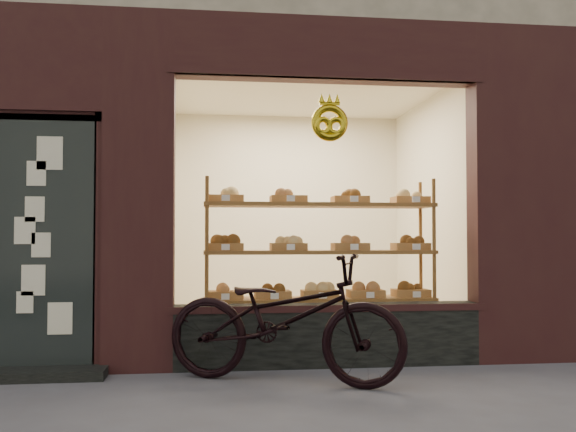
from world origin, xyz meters
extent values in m
cube|color=black|center=(0.45, 2.12, 0.28)|extent=(2.70, 0.25, 0.55)
cube|color=#202626|center=(-2.00, 2.06, 1.10)|extent=(0.90, 0.04, 2.15)
cube|color=black|center=(-2.00, 1.90, 0.04)|extent=(1.15, 0.35, 0.08)
torus|color=gold|center=(0.45, 2.02, 2.15)|extent=(0.33, 0.07, 0.33)
cube|color=brown|center=(0.45, 2.55, 0.05)|extent=(2.20, 0.45, 0.04)
cube|color=brown|center=(0.45, 2.55, 0.55)|extent=(2.20, 0.45, 0.03)
cube|color=brown|center=(0.45, 2.55, 1.00)|extent=(2.20, 0.45, 0.04)
cube|color=brown|center=(0.45, 2.55, 1.45)|extent=(2.20, 0.45, 0.04)
cylinder|color=brown|center=(-0.62, 2.35, 0.85)|extent=(0.04, 0.04, 1.70)
cylinder|color=brown|center=(1.52, 2.35, 0.85)|extent=(0.04, 0.04, 1.70)
cylinder|color=brown|center=(-0.62, 2.75, 0.85)|extent=(0.04, 0.04, 1.70)
cylinder|color=brown|center=(1.52, 2.75, 0.85)|extent=(0.04, 0.04, 1.70)
cube|color=olive|center=(-0.45, 2.55, 0.60)|extent=(0.34, 0.24, 0.07)
sphere|color=#B06E3A|center=(-0.45, 2.55, 0.69)|extent=(0.11, 0.11, 0.11)
cube|color=white|center=(-0.45, 2.36, 0.60)|extent=(0.07, 0.01, 0.05)
cube|color=olive|center=(0.00, 2.55, 0.60)|extent=(0.34, 0.24, 0.07)
sphere|color=brown|center=(0.00, 2.55, 0.69)|extent=(0.11, 0.11, 0.11)
cube|color=white|center=(0.00, 2.36, 0.60)|extent=(0.07, 0.01, 0.05)
cube|color=olive|center=(0.45, 2.55, 0.60)|extent=(0.34, 0.24, 0.07)
sphere|color=tan|center=(0.45, 2.55, 0.69)|extent=(0.11, 0.11, 0.11)
cube|color=white|center=(0.45, 2.36, 0.60)|extent=(0.07, 0.01, 0.05)
cube|color=olive|center=(0.90, 2.55, 0.60)|extent=(0.34, 0.24, 0.07)
sphere|color=#B06E3A|center=(0.90, 2.55, 0.69)|extent=(0.11, 0.11, 0.11)
cube|color=white|center=(0.90, 2.36, 0.60)|extent=(0.07, 0.01, 0.05)
cube|color=olive|center=(1.35, 2.55, 0.60)|extent=(0.34, 0.24, 0.07)
sphere|color=brown|center=(1.35, 2.55, 0.69)|extent=(0.11, 0.11, 0.11)
cube|color=white|center=(1.35, 2.36, 0.60)|extent=(0.08, 0.01, 0.05)
cube|color=olive|center=(-0.45, 2.55, 1.05)|extent=(0.34, 0.24, 0.07)
sphere|color=brown|center=(-0.45, 2.55, 1.14)|extent=(0.11, 0.11, 0.11)
cube|color=white|center=(-0.45, 2.36, 1.05)|extent=(0.07, 0.01, 0.06)
cube|color=olive|center=(0.15, 2.55, 1.05)|extent=(0.34, 0.24, 0.07)
sphere|color=tan|center=(0.15, 2.55, 1.14)|extent=(0.11, 0.11, 0.11)
cube|color=white|center=(0.15, 2.36, 1.05)|extent=(0.08, 0.01, 0.06)
cube|color=olive|center=(0.75, 2.55, 1.05)|extent=(0.34, 0.24, 0.07)
sphere|color=#B06E3A|center=(0.75, 2.55, 1.14)|extent=(0.11, 0.11, 0.11)
cube|color=white|center=(0.75, 2.36, 1.05)|extent=(0.07, 0.01, 0.06)
cube|color=olive|center=(1.35, 2.55, 1.05)|extent=(0.34, 0.24, 0.07)
sphere|color=brown|center=(1.35, 2.55, 1.14)|extent=(0.11, 0.11, 0.11)
cube|color=white|center=(1.35, 2.36, 1.05)|extent=(0.08, 0.01, 0.06)
cube|color=olive|center=(-0.45, 2.55, 1.50)|extent=(0.34, 0.24, 0.07)
sphere|color=tan|center=(-0.45, 2.55, 1.59)|extent=(0.11, 0.11, 0.11)
cube|color=white|center=(-0.45, 2.36, 1.50)|extent=(0.07, 0.01, 0.06)
cube|color=olive|center=(0.15, 2.55, 1.50)|extent=(0.34, 0.24, 0.07)
sphere|color=#B06E3A|center=(0.15, 2.55, 1.59)|extent=(0.11, 0.11, 0.11)
cube|color=white|center=(0.15, 2.36, 1.50)|extent=(0.08, 0.01, 0.06)
cube|color=olive|center=(0.75, 2.55, 1.50)|extent=(0.34, 0.24, 0.07)
sphere|color=brown|center=(0.75, 2.55, 1.59)|extent=(0.11, 0.11, 0.11)
cube|color=white|center=(0.75, 2.36, 1.50)|extent=(0.07, 0.01, 0.06)
cube|color=olive|center=(1.35, 2.55, 1.50)|extent=(0.34, 0.24, 0.07)
sphere|color=tan|center=(1.35, 2.55, 1.59)|extent=(0.11, 0.11, 0.11)
cube|color=white|center=(1.35, 2.36, 1.50)|extent=(0.08, 0.01, 0.06)
imported|color=black|center=(-0.02, 1.51, 0.51)|extent=(2.03, 1.40, 1.01)
camera|label=1|loc=(-0.61, -3.50, 1.13)|focal=40.00mm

